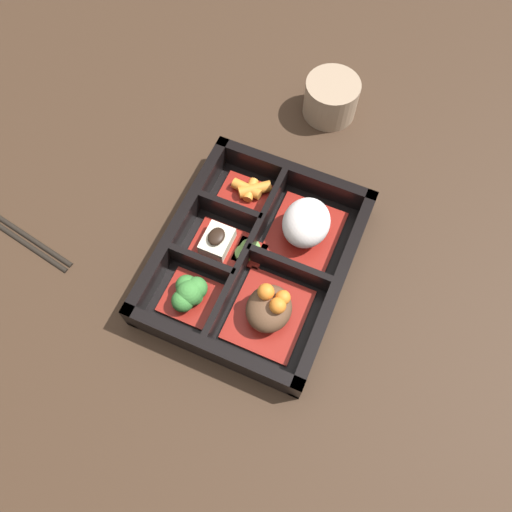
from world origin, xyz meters
The scene contains 11 objects.
ground_plane centered at (0.00, 0.00, 0.00)m, with size 3.00×3.00×0.00m, color #382619.
bento_base centered at (0.00, 0.00, 0.01)m, with size 0.27×0.22×0.01m.
bento_rim centered at (0.00, 0.00, 0.02)m, with size 0.27×0.22×0.05m.
bowl_rice centered at (-0.06, 0.04, 0.04)m, with size 0.10×0.09×0.06m.
bowl_stew centered at (0.06, 0.04, 0.03)m, with size 0.10×0.09×0.06m.
bowl_carrots centered at (-0.08, -0.05, 0.02)m, with size 0.05×0.07×0.02m.
bowl_tofu centered at (0.00, -0.05, 0.02)m, with size 0.06×0.06×0.03m.
bowl_greens centered at (0.08, -0.05, 0.03)m, with size 0.06×0.06×0.04m.
bowl_pickles centered at (-0.01, -0.01, 0.02)m, with size 0.04×0.04×0.01m.
tea_cup centered at (-0.27, 0.00, 0.03)m, with size 0.08×0.08×0.06m.
chopsticks centered at (0.08, -0.33, 0.00)m, with size 0.06×0.23×0.01m.
Camera 1 is at (0.24, 0.10, 0.58)m, focal length 35.00 mm.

